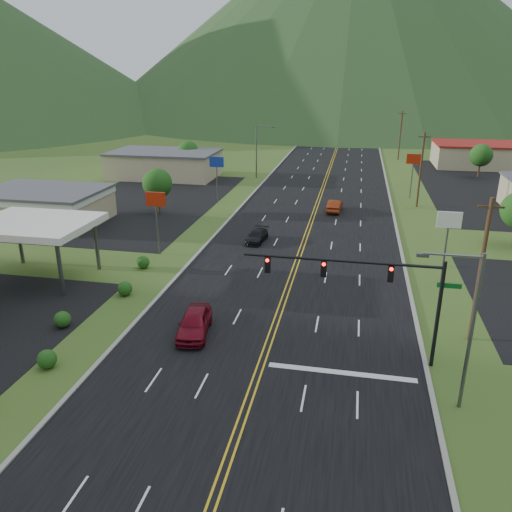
% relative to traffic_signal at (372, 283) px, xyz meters
% --- Properties ---
extents(traffic_signal, '(13.10, 0.43, 7.00)m').
position_rel_traffic_signal_xyz_m(traffic_signal, '(0.00, 0.00, 0.00)').
color(traffic_signal, black).
rests_on(traffic_signal, ground).
extents(streetlight_east, '(3.28, 0.25, 9.00)m').
position_rel_traffic_signal_xyz_m(streetlight_east, '(4.70, -4.00, -0.15)').
color(streetlight_east, '#59595E').
rests_on(streetlight_east, ground).
extents(streetlight_west, '(3.28, 0.25, 9.00)m').
position_rel_traffic_signal_xyz_m(streetlight_west, '(-18.16, 56.00, -0.15)').
color(streetlight_west, '#59595E').
rests_on(streetlight_west, ground).
extents(gas_canopy, '(10.00, 8.00, 5.30)m').
position_rel_traffic_signal_xyz_m(gas_canopy, '(-28.48, 8.00, -0.46)').
color(gas_canopy, white).
rests_on(gas_canopy, ground).
extents(building_west_mid, '(14.40, 10.40, 4.10)m').
position_rel_traffic_signal_xyz_m(building_west_mid, '(-38.48, 24.00, -3.06)').
color(building_west_mid, tan).
rests_on(building_west_mid, ground).
extents(building_west_far, '(18.40, 11.40, 4.50)m').
position_rel_traffic_signal_xyz_m(building_west_far, '(-34.48, 54.00, -3.07)').
color(building_west_far, tan).
rests_on(building_west_far, ground).
extents(building_east_far, '(16.40, 12.40, 4.50)m').
position_rel_traffic_signal_xyz_m(building_east_far, '(21.52, 76.00, -3.07)').
color(building_east_far, tan).
rests_on(building_east_far, ground).
extents(pole_sign_west_a, '(2.00, 0.18, 6.40)m').
position_rel_traffic_signal_xyz_m(pole_sign_west_a, '(-20.48, 16.00, -0.28)').
color(pole_sign_west_a, '#59595E').
rests_on(pole_sign_west_a, ground).
extents(pole_sign_west_b, '(2.00, 0.18, 6.40)m').
position_rel_traffic_signal_xyz_m(pole_sign_west_b, '(-20.48, 38.00, -0.28)').
color(pole_sign_west_b, '#59595E').
rests_on(pole_sign_west_b, ground).
extents(pole_sign_east_a, '(2.00, 0.18, 6.40)m').
position_rel_traffic_signal_xyz_m(pole_sign_east_a, '(6.52, 14.00, -0.28)').
color(pole_sign_east_a, '#59595E').
rests_on(pole_sign_east_a, ground).
extents(pole_sign_east_b, '(2.00, 0.18, 6.40)m').
position_rel_traffic_signal_xyz_m(pole_sign_east_b, '(6.52, 46.00, -0.28)').
color(pole_sign_east_b, '#59595E').
rests_on(pole_sign_east_b, ground).
extents(tree_west_a, '(3.84, 3.84, 5.82)m').
position_rel_traffic_signal_xyz_m(tree_west_a, '(-26.48, 31.00, -1.44)').
color(tree_west_a, '#382314').
rests_on(tree_west_a, ground).
extents(tree_west_b, '(3.84, 3.84, 5.82)m').
position_rel_traffic_signal_xyz_m(tree_west_b, '(-31.48, 58.00, -1.44)').
color(tree_west_b, '#382314').
rests_on(tree_west_b, ground).
extents(tree_east_b, '(3.84, 3.84, 5.82)m').
position_rel_traffic_signal_xyz_m(tree_east_b, '(19.52, 64.00, -1.44)').
color(tree_east_b, '#382314').
rests_on(tree_east_b, ground).
extents(utility_pole_a, '(1.60, 0.28, 10.00)m').
position_rel_traffic_signal_xyz_m(utility_pole_a, '(7.02, 4.00, -0.20)').
color(utility_pole_a, '#382314').
rests_on(utility_pole_a, ground).
extents(utility_pole_b, '(1.60, 0.28, 10.00)m').
position_rel_traffic_signal_xyz_m(utility_pole_b, '(7.02, 41.00, -0.20)').
color(utility_pole_b, '#382314').
rests_on(utility_pole_b, ground).
extents(utility_pole_c, '(1.60, 0.28, 10.00)m').
position_rel_traffic_signal_xyz_m(utility_pole_c, '(7.02, 81.00, -0.20)').
color(utility_pole_c, '#382314').
rests_on(utility_pole_c, ground).
extents(utility_pole_d, '(1.60, 0.28, 10.00)m').
position_rel_traffic_signal_xyz_m(utility_pole_d, '(7.02, 121.00, -0.20)').
color(utility_pole_d, '#382314').
rests_on(utility_pole_d, ground).
extents(mountain_n, '(220.00, 220.00, 85.00)m').
position_rel_traffic_signal_xyz_m(mountain_n, '(-6.48, 206.00, 37.17)').
color(mountain_n, '#1C3B1A').
rests_on(mountain_n, ground).
extents(car_red_near, '(2.72, 5.28, 1.72)m').
position_rel_traffic_signal_xyz_m(car_red_near, '(-11.81, 0.88, -4.47)').
color(car_red_near, maroon).
rests_on(car_red_near, ground).
extents(car_dark_mid, '(2.16, 4.42, 1.24)m').
position_rel_traffic_signal_xyz_m(car_dark_mid, '(-11.54, 21.74, -4.71)').
color(car_dark_mid, black).
rests_on(car_dark_mid, ground).
extents(car_red_far, '(2.07, 4.86, 1.56)m').
position_rel_traffic_signal_xyz_m(car_red_far, '(-3.87, 36.10, -4.55)').
color(car_red_far, maroon).
rests_on(car_red_far, ground).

